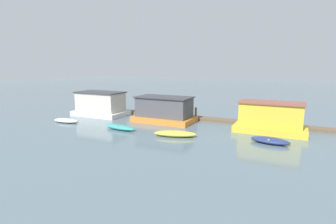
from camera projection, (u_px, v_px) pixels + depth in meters
The scene contains 12 objects.
ground_plane at pixel (172, 122), 30.34m from camera, with size 200.00×200.00×0.00m, color slate.
dock_walkway at pixel (182, 117), 33.01m from camera, with size 33.80×1.49×0.30m, color brown.
houseboat_white at pixel (101, 104), 34.56m from camera, with size 6.90×4.13×3.12m.
houseboat_orange at pixel (164, 110), 30.65m from camera, with size 6.99×4.04×2.96m.
houseboat_yellow at pixel (270, 118), 25.88m from camera, with size 6.75×3.71×3.01m.
dinghy_white at pixel (66, 121), 30.43m from camera, with size 3.33×1.56×0.41m.
dinghy_teal at pixel (120, 127), 26.94m from camera, with size 3.85×1.51×0.50m.
dinghy_yellow at pixel (175, 134), 24.32m from camera, with size 4.14×2.25×0.55m.
dinghy_navy at pixel (270, 140), 22.22m from camera, with size 3.40×1.90×0.50m.
mooring_post_far_right at pixel (263, 118), 27.76m from camera, with size 0.27×0.27×2.09m, color #846B4C.
mooring_post_near_left at pixel (263, 117), 27.75m from camera, with size 0.27×0.27×2.17m, color #846B4C.
mooring_post_far_left at pixel (196, 114), 31.07m from camera, with size 0.27×0.27×1.62m, color #846B4C.
Camera 1 is at (12.61, -26.83, 6.57)m, focal length 28.00 mm.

